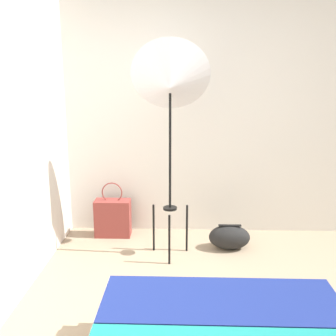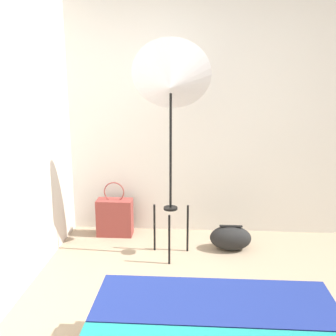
# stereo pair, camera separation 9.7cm
# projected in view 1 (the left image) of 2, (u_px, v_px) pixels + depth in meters

# --- Properties ---
(wall_back) EXTENTS (8.00, 0.05, 2.60)m
(wall_back) POSITION_uv_depth(u_px,v_px,m) (183.00, 110.00, 4.02)
(wall_back) COLOR silver
(wall_back) RESTS_ON ground_plane
(wall_side_left) EXTENTS (0.05, 8.00, 2.60)m
(wall_side_left) POSITION_uv_depth(u_px,v_px,m) (22.00, 121.00, 3.02)
(wall_side_left) COLOR silver
(wall_side_left) RESTS_ON ground_plane
(photo_umbrella) EXTENTS (0.70, 0.54, 1.95)m
(photo_umbrella) POSITION_uv_depth(u_px,v_px,m) (170.00, 83.00, 3.33)
(photo_umbrella) COLOR black
(photo_umbrella) RESTS_ON ground_plane
(tote_bag) EXTENTS (0.37, 0.18, 0.58)m
(tote_bag) POSITION_uv_depth(u_px,v_px,m) (113.00, 217.00, 4.09)
(tote_bag) COLOR brown
(tote_bag) RESTS_ON ground_plane
(duffel_bag) EXTENTS (0.40, 0.24, 0.24)m
(duffel_bag) POSITION_uv_depth(u_px,v_px,m) (229.00, 237.00, 3.79)
(duffel_bag) COLOR black
(duffel_bag) RESTS_ON ground_plane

